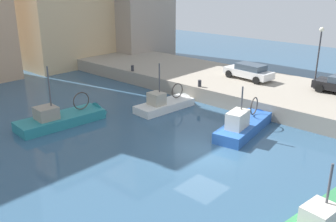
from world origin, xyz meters
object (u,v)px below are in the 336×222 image
(quay_streetlamp, at_px, (319,48))
(parked_car_white, at_px, (249,71))
(fishing_boat_white, at_px, (168,107))
(fishing_boat_blue, at_px, (245,129))
(mooring_bollard_north, at_px, (132,68))
(fishing_boat_teal, at_px, (67,122))
(mooring_bollard_mid, at_px, (200,83))

(quay_streetlamp, bearing_deg, parked_car_white, 99.37)
(fishing_boat_white, bearing_deg, fishing_boat_blue, -89.46)
(mooring_bollard_north, bearing_deg, fishing_boat_teal, -157.30)
(fishing_boat_blue, distance_m, mooring_bollard_north, 14.55)
(mooring_bollard_mid, xyz_separation_m, mooring_bollard_north, (0.00, 8.00, 0.00))
(fishing_boat_white, bearing_deg, mooring_bollard_mid, -11.65)
(parked_car_white, distance_m, quay_streetlamp, 6.05)
(fishing_boat_white, relative_size, mooring_bollard_mid, 10.42)
(parked_car_white, bearing_deg, mooring_bollard_mid, 160.42)
(fishing_boat_teal, bearing_deg, fishing_boat_white, -23.64)
(quay_streetlamp, bearing_deg, mooring_bollard_mid, 128.50)
(mooring_bollard_north, bearing_deg, fishing_boat_white, -112.64)
(mooring_bollard_mid, distance_m, mooring_bollard_north, 8.00)
(fishing_boat_teal, relative_size, parked_car_white, 1.54)
(fishing_boat_teal, xyz_separation_m, mooring_bollard_mid, (10.18, -3.74, 1.37))
(fishing_boat_blue, xyz_separation_m, fishing_boat_white, (-0.06, 6.81, -0.03))
(fishing_boat_teal, distance_m, mooring_bollard_north, 11.12)
(fishing_boat_white, xyz_separation_m, mooring_bollard_mid, (3.07, -0.63, 1.36))
(fishing_boat_blue, height_order, mooring_bollard_north, fishing_boat_blue)
(mooring_bollard_north, distance_m, quay_streetlamp, 16.40)
(fishing_boat_teal, distance_m, quay_streetlamp, 19.67)
(fishing_boat_white, distance_m, quay_streetlamp, 12.44)
(parked_car_white, xyz_separation_m, quay_streetlamp, (0.89, -5.41, 2.55))
(fishing_boat_teal, bearing_deg, fishing_boat_blue, -54.14)
(fishing_boat_blue, distance_m, fishing_boat_white, 6.81)
(fishing_boat_blue, xyz_separation_m, mooring_bollard_north, (3.01, 14.17, 1.33))
(fishing_boat_blue, height_order, fishing_boat_white, fishing_boat_white)
(fishing_boat_teal, distance_m, fishing_boat_white, 7.76)
(parked_car_white, bearing_deg, fishing_boat_blue, -150.01)
(quay_streetlamp, bearing_deg, fishing_boat_blue, 173.87)
(fishing_boat_white, bearing_deg, parked_car_white, -16.55)
(fishing_boat_teal, relative_size, mooring_bollard_north, 12.53)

